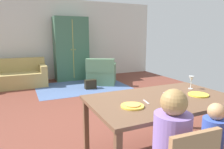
# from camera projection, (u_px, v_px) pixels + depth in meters

# --- Properties ---
(ground_plane) EXTENTS (7.06, 6.46, 0.02)m
(ground_plane) POSITION_uv_depth(u_px,v_px,m) (92.00, 107.00, 4.39)
(ground_plane) COLOR brown
(back_wall) EXTENTS (7.06, 0.10, 2.70)m
(back_wall) POSITION_uv_depth(u_px,v_px,m) (60.00, 40.00, 7.06)
(back_wall) COLOR beige
(back_wall) RESTS_ON ground_plane
(dining_table) EXTENTS (1.78, 1.05, 0.76)m
(dining_table) POSITION_uv_depth(u_px,v_px,m) (162.00, 103.00, 2.50)
(dining_table) COLOR brown
(dining_table) RESTS_ON ground_plane
(plate_near_man) EXTENTS (0.25, 0.25, 0.02)m
(plate_near_man) POSITION_uv_depth(u_px,v_px,m) (132.00, 106.00, 2.18)
(plate_near_man) COLOR yellow
(plate_near_man) RESTS_ON dining_table
(pizza_near_man) EXTENTS (0.17, 0.17, 0.01)m
(pizza_near_man) POSITION_uv_depth(u_px,v_px,m) (132.00, 105.00, 2.18)
(pizza_near_man) COLOR #E4964C
(pizza_near_man) RESTS_ON plate_near_man
(plate_near_child) EXTENTS (0.25, 0.25, 0.02)m
(plate_near_child) POSITION_uv_depth(u_px,v_px,m) (172.00, 102.00, 2.33)
(plate_near_child) COLOR yellow
(plate_near_child) RESTS_ON dining_table
(pizza_near_child) EXTENTS (0.17, 0.17, 0.01)m
(pizza_near_child) POSITION_uv_depth(u_px,v_px,m) (172.00, 100.00, 2.32)
(pizza_near_child) COLOR gold
(pizza_near_child) RESTS_ON plate_near_child
(plate_near_woman) EXTENTS (0.25, 0.25, 0.02)m
(plate_near_woman) POSITION_uv_depth(u_px,v_px,m) (198.00, 95.00, 2.60)
(plate_near_woman) COLOR yellow
(plate_near_woman) RESTS_ON dining_table
(wine_glass) EXTENTS (0.07, 0.07, 0.19)m
(wine_glass) POSITION_uv_depth(u_px,v_px,m) (191.00, 80.00, 2.89)
(wine_glass) COLOR silver
(wine_glass) RESTS_ON dining_table
(fork) EXTENTS (0.04, 0.15, 0.01)m
(fork) POSITION_uv_depth(u_px,v_px,m) (146.00, 102.00, 2.33)
(fork) COLOR silver
(fork) RESTS_ON dining_table
(knife) EXTENTS (0.02, 0.17, 0.01)m
(knife) POSITION_uv_depth(u_px,v_px,m) (167.00, 94.00, 2.64)
(knife) COLOR silver
(knife) RESTS_ON dining_table
(area_rug) EXTENTS (2.60, 1.80, 0.01)m
(area_rug) POSITION_uv_depth(u_px,v_px,m) (82.00, 87.00, 6.06)
(area_rug) COLOR #496190
(area_rug) RESTS_ON ground_plane
(couch) EXTENTS (1.82, 0.86, 0.82)m
(couch) POSITION_uv_depth(u_px,v_px,m) (14.00, 77.00, 6.03)
(couch) COLOR tan
(couch) RESTS_ON ground_plane
(armchair) EXTENTS (1.16, 1.17, 0.82)m
(armchair) POSITION_uv_depth(u_px,v_px,m) (102.00, 74.00, 6.42)
(armchair) COLOR #5C8A64
(armchair) RESTS_ON ground_plane
(armoire) EXTENTS (1.10, 0.59, 2.10)m
(armoire) POSITION_uv_depth(u_px,v_px,m) (71.00, 49.00, 6.89)
(armoire) COLOR #386048
(armoire) RESTS_ON ground_plane
(handbag) EXTENTS (0.32, 0.16, 0.26)m
(handbag) POSITION_uv_depth(u_px,v_px,m) (90.00, 84.00, 5.83)
(handbag) COLOR black
(handbag) RESTS_ON ground_plane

